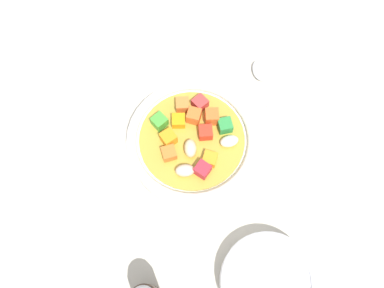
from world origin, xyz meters
TOP-DOWN VIEW (x-y plane):
  - ground_plane at (0.00, 0.00)cm, footprint 140.00×140.00cm
  - soup_bowl_main at (0.02, 0.00)cm, footprint 17.87×17.87cm
  - spoon at (14.59, 0.62)cm, footprint 10.58×17.86cm
  - side_bowl_small at (-3.52, -20.17)cm, footprint 12.06×12.06cm

SIDE VIEW (x-z plane):
  - ground_plane at x=0.00cm, z-range -2.00..0.00cm
  - spoon at x=14.59cm, z-range -0.07..1.01cm
  - side_bowl_small at x=-3.52cm, z-range 0.06..3.50cm
  - soup_bowl_main at x=0.02cm, z-range -0.37..5.92cm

